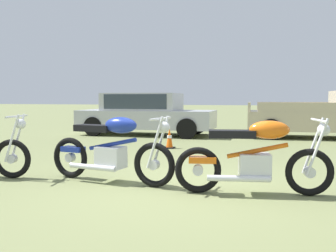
% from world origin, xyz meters
% --- Properties ---
extents(ground_plane, '(120.00, 120.00, 0.00)m').
position_xyz_m(ground_plane, '(0.00, 0.00, 0.00)').
color(ground_plane, olive).
extents(motorcycle_blue, '(2.12, 0.69, 1.02)m').
position_xyz_m(motorcycle_blue, '(-0.99, -0.02, 0.49)').
color(motorcycle_blue, black).
rests_on(motorcycle_blue, ground).
extents(motorcycle_orange, '(2.04, 0.75, 1.02)m').
position_xyz_m(motorcycle_orange, '(1.12, -0.16, 0.49)').
color(motorcycle_orange, black).
rests_on(motorcycle_orange, ground).
extents(car_silver, '(4.59, 1.85, 1.43)m').
position_xyz_m(car_silver, '(-2.80, 6.83, 0.80)').
color(car_silver, '#B2B5BA').
rests_on(car_silver, ground).
extents(traffic_cone, '(0.25, 0.25, 0.54)m').
position_xyz_m(traffic_cone, '(-1.12, 3.82, 0.25)').
color(traffic_cone, '#EA590F').
rests_on(traffic_cone, ground).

